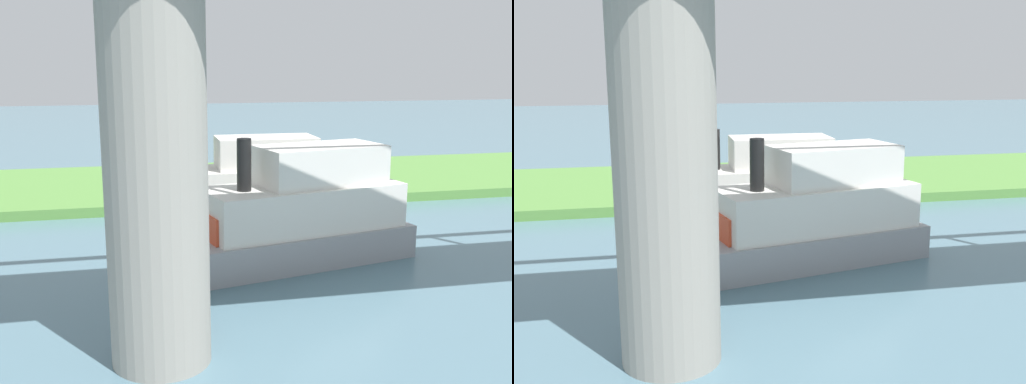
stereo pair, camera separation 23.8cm
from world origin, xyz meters
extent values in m
plane|color=slate|center=(0.00, 0.00, 0.00)|extent=(160.00, 160.00, 0.00)
cube|color=#5B9342|center=(0.00, -6.00, 0.25)|extent=(80.00, 12.00, 0.50)
cylinder|color=#9E998E|center=(4.58, 14.98, 5.05)|extent=(2.45, 2.45, 10.09)
cylinder|color=#2D334C|center=(-5.85, -1.47, 0.78)|extent=(0.29, 0.29, 0.55)
cylinder|color=gold|center=(-5.85, -1.47, 1.35)|extent=(0.51, 0.51, 0.60)
sphere|color=tan|center=(-5.85, -1.47, 1.77)|extent=(0.24, 0.24, 0.24)
cylinder|color=brown|center=(3.01, -1.28, 0.97)|extent=(0.20, 0.20, 0.94)
cube|color=#99999E|center=(-0.55, 8.26, 0.61)|extent=(9.67, 5.03, 1.23)
cube|color=white|center=(-1.05, 8.15, 2.05)|extent=(7.80, 4.33, 1.64)
cube|color=white|center=(-1.75, 7.99, 3.58)|extent=(5.01, 3.30, 1.43)
cylinder|color=black|center=(1.25, 8.67, 3.79)|extent=(0.51, 0.51, 1.84)
cube|color=#D84C2D|center=(1.85, 8.80, 1.69)|extent=(2.01, 2.16, 0.92)
cube|color=white|center=(0.37, 3.17, 0.58)|extent=(8.76, 3.02, 1.16)
cube|color=white|center=(-0.12, 3.18, 1.94)|extent=(7.01, 2.71, 1.55)
cube|color=white|center=(-0.80, 3.19, 3.39)|extent=(4.39, 2.27, 1.36)
cylinder|color=black|center=(2.11, 3.15, 3.59)|extent=(0.48, 0.48, 1.74)
cube|color=#D84C2D|center=(2.69, 3.14, 1.60)|extent=(1.57, 1.76, 0.87)
camera|label=1|loc=(5.25, 29.24, 7.30)|focal=42.88mm
camera|label=2|loc=(5.02, 29.29, 7.30)|focal=42.88mm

